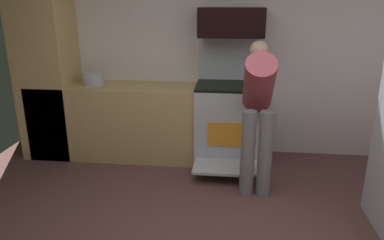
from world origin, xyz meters
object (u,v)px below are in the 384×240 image
at_px(oven_range, 228,121).
at_px(microwave, 231,22).
at_px(stock_pot, 93,78).
at_px(person_cook, 258,106).

height_order(oven_range, microwave, microwave).
height_order(oven_range, stock_pot, oven_range).
height_order(person_cook, stock_pot, person_cook).
bearing_deg(person_cook, oven_range, 113.88).
bearing_deg(person_cook, stock_pot, 160.63).
height_order(oven_range, person_cook, person_cook).
bearing_deg(stock_pot, oven_range, -0.54).
bearing_deg(stock_pot, microwave, 2.79).
relative_size(person_cook, stock_pot, 5.74).
distance_m(oven_range, stock_pot, 1.71).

